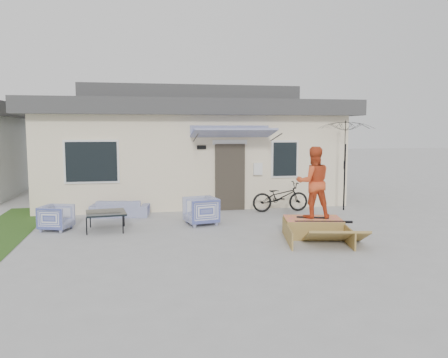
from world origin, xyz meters
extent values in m
plane|color=#9C9C9C|center=(0.00, 0.00, 0.00)|extent=(90.00, 90.00, 0.00)
cube|color=beige|center=(0.00, 8.00, 1.50)|extent=(10.00, 7.00, 3.00)
cube|color=#383838|center=(0.00, 8.00, 3.25)|extent=(10.80, 7.80, 0.50)
cube|color=#383838|center=(0.00, 8.00, 3.80)|extent=(7.50, 4.50, 0.60)
cube|color=#352F26|center=(1.00, 4.46, 1.05)|extent=(0.95, 0.08, 2.10)
cube|color=white|center=(-3.20, 4.47, 1.60)|extent=(1.60, 0.06, 1.30)
cube|color=white|center=(2.80, 4.47, 1.60)|extent=(0.90, 0.06, 1.20)
cube|color=#3A4492|center=(1.00, 3.95, 2.45)|extent=(2.50, 1.09, 0.29)
imported|color=#3A4492|center=(-2.39, 4.05, 0.33)|extent=(1.74, 0.74, 0.66)
imported|color=#3A4492|center=(-3.91, 2.48, 0.36)|extent=(0.84, 0.87, 0.71)
imported|color=#3A4492|center=(-0.21, 2.48, 0.41)|extent=(0.90, 0.94, 0.82)
cube|color=black|center=(-2.67, 2.22, 0.24)|extent=(1.08, 1.08, 0.48)
imported|color=black|center=(2.49, 3.90, 0.57)|extent=(1.78, 0.64, 1.14)
cylinder|color=black|center=(4.55, 3.76, 1.05)|extent=(0.05, 0.05, 2.10)
imported|color=black|center=(4.55, 3.76, 1.75)|extent=(1.88, 1.75, 0.90)
cube|color=black|center=(2.25, 0.66, 0.46)|extent=(0.78, 0.45, 0.05)
imported|color=#D34C24|center=(2.25, 0.66, 1.34)|extent=(0.89, 0.73, 1.70)
camera|label=1|loc=(-1.83, -9.34, 2.57)|focal=36.00mm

